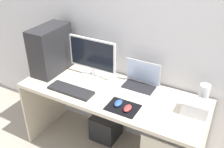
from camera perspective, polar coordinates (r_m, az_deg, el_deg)
The scene contains 12 objects.
wall_back at distance 2.33m, azimuth 4.30°, elevation 12.27°, with size 4.00×0.05×2.60m.
desk at distance 2.36m, azimuth 0.32°, elevation -6.84°, with size 1.67×0.62×0.73m.
pc_tower at distance 2.59m, azimuth -13.30°, elevation 5.21°, with size 0.21×0.42×0.46m, color #232326.
monitor at distance 2.45m, azimuth -4.33°, elevation 3.59°, with size 0.49×0.21×0.39m.
laptop at distance 2.35m, azimuth 6.08°, elevation -1.92°, with size 0.33×0.25×0.24m.
speaker at distance 2.23m, azimuth 19.48°, elevation -4.24°, with size 0.08×0.08×0.18m, color silver.
projector at distance 2.12m, azimuth 17.94°, elevation -7.03°, with size 0.20×0.14×0.11m, color silver.
keyboard at distance 2.32m, azimuth -9.03°, elevation -3.54°, with size 0.42×0.14×0.02m, color #232326.
mousepad at distance 2.11m, azimuth 2.36°, elevation -7.32°, with size 0.26×0.20×0.01m, color black.
mouse_left at distance 2.12m, azimuth 1.40°, elevation -6.41°, with size 0.06×0.10×0.03m, color #2D51B2.
mouse_right at distance 2.07m, azimuth 3.43°, elevation -7.51°, with size 0.06×0.10×0.03m, color #B23333.
subwoofer at distance 2.83m, azimuth -1.33°, elevation -11.36°, with size 0.27×0.27×0.27m, color #232326.
Camera 1 is at (0.92, -1.67, 2.01)m, focal length 41.66 mm.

